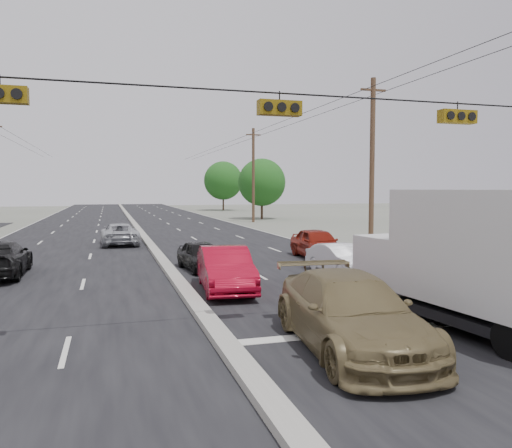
{
  "coord_description": "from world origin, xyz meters",
  "views": [
    {
      "loc": [
        -2.44,
        -11.32,
        3.53
      ],
      "look_at": [
        2.97,
        6.92,
        2.2
      ],
      "focal_mm": 35.0,
      "sensor_mm": 36.0,
      "label": 1
    }
  ],
  "objects_px": {
    "utility_pole_right_c": "(253,174)",
    "tree_right_mid": "(262,182)",
    "utility_pole_right_b": "(372,162)",
    "red_sedan": "(225,270)",
    "box_truck": "(475,259)",
    "queue_car_e": "(317,244)",
    "tree_right_far": "(223,181)",
    "queue_car_a": "(201,256)",
    "tan_sedan": "(350,313)",
    "oncoming_far": "(120,234)",
    "queue_car_d": "(445,264)",
    "queue_car_b": "(340,260)"
  },
  "relations": [
    {
      "from": "tree_right_far",
      "to": "box_truck",
      "type": "height_order",
      "value": "tree_right_far"
    },
    {
      "from": "utility_pole_right_b",
      "to": "queue_car_d",
      "type": "height_order",
      "value": "utility_pole_right_b"
    },
    {
      "from": "oncoming_far",
      "to": "queue_car_d",
      "type": "bearing_deg",
      "value": 122.8
    },
    {
      "from": "utility_pole_right_c",
      "to": "box_truck",
      "type": "relative_size",
      "value": 1.4
    },
    {
      "from": "tree_right_far",
      "to": "queue_car_e",
      "type": "bearing_deg",
      "value": -98.11
    },
    {
      "from": "queue_car_a",
      "to": "queue_car_d",
      "type": "bearing_deg",
      "value": -40.77
    },
    {
      "from": "queue_car_a",
      "to": "tree_right_mid",
      "type": "bearing_deg",
      "value": 62.54
    },
    {
      "from": "tree_right_mid",
      "to": "queue_car_b",
      "type": "height_order",
      "value": "tree_right_mid"
    },
    {
      "from": "utility_pole_right_c",
      "to": "queue_car_d",
      "type": "xyz_separation_m",
      "value": [
        -2.9,
        -35.64,
        -4.38
      ]
    },
    {
      "from": "box_truck",
      "to": "queue_car_e",
      "type": "relative_size",
      "value": 1.6
    },
    {
      "from": "tan_sedan",
      "to": "oncoming_far",
      "type": "bearing_deg",
      "value": 106.01
    },
    {
      "from": "tan_sedan",
      "to": "queue_car_b",
      "type": "relative_size",
      "value": 1.5
    },
    {
      "from": "box_truck",
      "to": "tree_right_far",
      "type": "bearing_deg",
      "value": 76.25
    },
    {
      "from": "box_truck",
      "to": "queue_car_b",
      "type": "height_order",
      "value": "box_truck"
    },
    {
      "from": "utility_pole_right_c",
      "to": "queue_car_d",
      "type": "height_order",
      "value": "utility_pole_right_c"
    },
    {
      "from": "tree_right_far",
      "to": "queue_car_e",
      "type": "relative_size",
      "value": 1.83
    },
    {
      "from": "utility_pole_right_b",
      "to": "red_sedan",
      "type": "distance_m",
      "value": 15.34
    },
    {
      "from": "tree_right_mid",
      "to": "queue_car_a",
      "type": "bearing_deg",
      "value": -111.24
    },
    {
      "from": "tan_sedan",
      "to": "red_sedan",
      "type": "distance_m",
      "value": 7.07
    },
    {
      "from": "red_sedan",
      "to": "queue_car_b",
      "type": "bearing_deg",
      "value": 25.29
    },
    {
      "from": "utility_pole_right_c",
      "to": "queue_car_b",
      "type": "bearing_deg",
      "value": -100.05
    },
    {
      "from": "tree_right_mid",
      "to": "box_truck",
      "type": "height_order",
      "value": "tree_right_mid"
    },
    {
      "from": "utility_pole_right_b",
      "to": "tree_right_mid",
      "type": "xyz_separation_m",
      "value": [
        2.5,
        30.0,
        -0.77
      ]
    },
    {
      "from": "red_sedan",
      "to": "queue_car_a",
      "type": "distance_m",
      "value": 4.67
    },
    {
      "from": "tan_sedan",
      "to": "red_sedan",
      "type": "xyz_separation_m",
      "value": [
        -1.19,
        6.97,
        -0.06
      ]
    },
    {
      "from": "utility_pole_right_c",
      "to": "oncoming_far",
      "type": "relative_size",
      "value": 2.04
    },
    {
      "from": "tan_sedan",
      "to": "queue_car_d",
      "type": "relative_size",
      "value": 1.12
    },
    {
      "from": "box_truck",
      "to": "queue_car_d",
      "type": "distance_m",
      "value": 6.43
    },
    {
      "from": "box_truck",
      "to": "utility_pole_right_b",
      "type": "bearing_deg",
      "value": 62.94
    },
    {
      "from": "tree_right_far",
      "to": "tan_sedan",
      "type": "distance_m",
      "value": 72.99
    },
    {
      "from": "utility_pole_right_b",
      "to": "tree_right_far",
      "type": "relative_size",
      "value": 1.23
    },
    {
      "from": "tree_right_far",
      "to": "queue_car_e",
      "type": "height_order",
      "value": "tree_right_far"
    },
    {
      "from": "red_sedan",
      "to": "utility_pole_right_b",
      "type": "bearing_deg",
      "value": 46.21
    },
    {
      "from": "queue_car_d",
      "to": "tree_right_mid",
      "type": "bearing_deg",
      "value": 79.48
    },
    {
      "from": "utility_pole_right_c",
      "to": "tree_right_far",
      "type": "xyz_separation_m",
      "value": [
        3.5,
        30.0,
        -0.15
      ]
    },
    {
      "from": "tan_sedan",
      "to": "queue_car_d",
      "type": "height_order",
      "value": "tan_sedan"
    },
    {
      "from": "queue_car_e",
      "to": "tree_right_far",
      "type": "bearing_deg",
      "value": 84.52
    },
    {
      "from": "tree_right_mid",
      "to": "queue_car_a",
      "type": "distance_m",
      "value": 37.73
    },
    {
      "from": "utility_pole_right_c",
      "to": "tan_sedan",
      "type": "bearing_deg",
      "value": -103.39
    },
    {
      "from": "utility_pole_right_c",
      "to": "box_truck",
      "type": "bearing_deg",
      "value": -98.57
    },
    {
      "from": "utility_pole_right_c",
      "to": "tree_right_mid",
      "type": "xyz_separation_m",
      "value": [
        2.5,
        5.0,
        -0.77
      ]
    },
    {
      "from": "tree_right_mid",
      "to": "queue_car_b",
      "type": "bearing_deg",
      "value": -102.41
    },
    {
      "from": "utility_pole_right_c",
      "to": "queue_car_d",
      "type": "distance_m",
      "value": 36.03
    },
    {
      "from": "queue_car_a",
      "to": "queue_car_d",
      "type": "height_order",
      "value": "queue_car_d"
    },
    {
      "from": "utility_pole_right_c",
      "to": "red_sedan",
      "type": "bearing_deg",
      "value": -107.76
    },
    {
      "from": "queue_car_d",
      "to": "box_truck",
      "type": "bearing_deg",
      "value": -124.21
    },
    {
      "from": "red_sedan",
      "to": "queue_car_b",
      "type": "distance_m",
      "value": 5.65
    },
    {
      "from": "tree_right_far",
      "to": "queue_car_e",
      "type": "distance_m",
      "value": 58.78
    },
    {
      "from": "box_truck",
      "to": "queue_car_e",
      "type": "distance_m",
      "value": 13.14
    },
    {
      "from": "utility_pole_right_b",
      "to": "queue_car_e",
      "type": "xyz_separation_m",
      "value": [
        -4.77,
        -3.04,
        -4.35
      ]
    }
  ]
}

